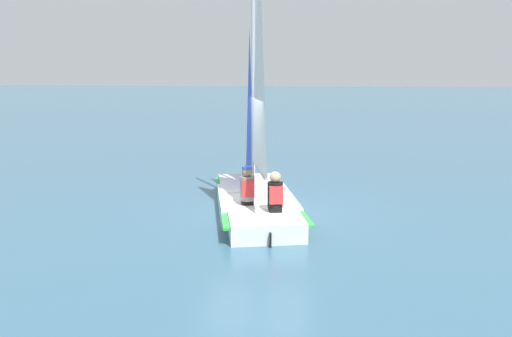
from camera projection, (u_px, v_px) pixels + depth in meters
ground_plane at (256, 212)px, 11.09m from camera, size 260.00×260.00×0.00m
sailboat_main at (256, 176)px, 10.93m from camera, size 4.79×2.83×5.87m
sailor_helm at (247, 192)px, 10.22m from camera, size 0.40×0.37×1.16m
sailor_crew at (275, 199)px, 9.68m from camera, size 0.40×0.37×1.16m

